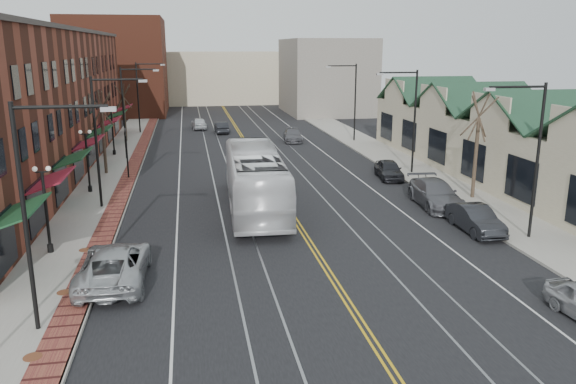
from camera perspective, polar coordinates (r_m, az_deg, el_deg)
name	(u,v)px	position (r m, az deg, el deg)	size (l,w,h in m)	color
ground	(350,307)	(22.50, 6.34, -11.50)	(160.00, 160.00, 0.00)	black
sidewalk_left	(102,192)	(41.00, -18.33, 0.00)	(4.00, 120.00, 0.15)	gray
sidewalk_right	(428,178)	(44.33, 14.02, 1.36)	(4.00, 120.00, 0.15)	gray
building_left	(15,105)	(48.35, -26.03, 7.93)	(10.00, 50.00, 11.00)	maroon
building_right	(502,147)	(46.67, 20.95, 4.27)	(8.00, 36.00, 4.60)	#B7AB8D
backdrop_left	(118,66)	(89.96, -16.93, 12.11)	(14.00, 18.00, 14.00)	maroon
backdrop_mid	(219,77)	(104.65, -7.00, 11.50)	(22.00, 14.00, 9.00)	#B7AB8D
backdrop_right	(326,76)	(87.02, 3.89, 11.64)	(12.00, 16.00, 11.00)	slate
streetlight_l_0	(36,195)	(20.59, -24.20, -0.30)	(3.33, 0.25, 8.00)	black
streetlight_l_1	(103,129)	(36.04, -18.30, 6.12)	(3.33, 0.25, 8.00)	black
streetlight_l_2	(128,103)	(51.83, -15.93, 8.65)	(3.33, 0.25, 8.00)	black
streetlight_l_3	(142,90)	(67.72, -14.66, 9.99)	(3.33, 0.25, 8.00)	black
streetlight_r_0	(531,145)	(30.89, 23.45, 4.36)	(3.33, 0.25, 8.00)	black
streetlight_r_1	(410,111)	(44.96, 12.25, 8.06)	(3.33, 0.25, 8.00)	black
streetlight_r_2	(351,94)	(60.00, 6.44, 9.84)	(3.33, 0.25, 8.00)	black
lamppost_l_1	(46,212)	(29.22, -23.34, -1.85)	(0.84, 0.28, 4.27)	black
lamppost_l_2	(88,162)	(40.67, -19.68, 2.85)	(0.84, 0.28, 4.27)	black
lamppost_l_3	(113,133)	(54.33, -17.37, 5.79)	(0.84, 0.28, 4.27)	black
tree_left_near	(103,131)	(46.26, -18.29, 5.94)	(1.78, 1.37, 6.48)	#382B21
tree_left_far	(124,111)	(62.05, -16.30, 7.88)	(1.66, 1.28, 6.02)	#382B21
tree_right_mid	(477,144)	(38.59, 18.62, 4.69)	(1.90, 1.46, 6.93)	#382B21
manhole_near	(33,357)	(20.56, -24.51, -15.00)	(0.60, 0.60, 0.02)	#592D19
manhole_mid	(64,292)	(24.92, -21.77, -9.44)	(0.60, 0.60, 0.02)	#592D19
manhole_far	(85,250)	(29.49, -19.91, -5.55)	(0.60, 0.60, 0.02)	#592D19
traffic_signal	(127,149)	(44.24, -16.07, 4.21)	(0.18, 0.15, 3.80)	black
transit_bus	(255,179)	(34.77, -3.37, 1.28)	(3.17, 13.55, 3.77)	white
parked_suv	(114,265)	(25.28, -17.22, -7.06)	(2.72, 5.91, 1.64)	#AEB2B6
parked_car_b	(475,219)	(32.32, 18.50, -2.62)	(1.54, 4.41, 1.45)	black
parked_car_c	(435,194)	(36.71, 14.74, -0.18)	(2.30, 5.66, 1.64)	#57575E
parked_car_d	(389,170)	(43.78, 10.22, 2.26)	(1.69, 4.19, 1.43)	black
distant_car_left	(221,127)	(66.79, -6.78, 6.53)	(1.40, 4.03, 1.33)	black
distant_car_right	(293,135)	(60.38, 0.49, 5.79)	(1.87, 4.60, 1.34)	#57575D
distant_car_far	(199,123)	(70.50, -9.06, 6.91)	(1.68, 4.19, 1.43)	silver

